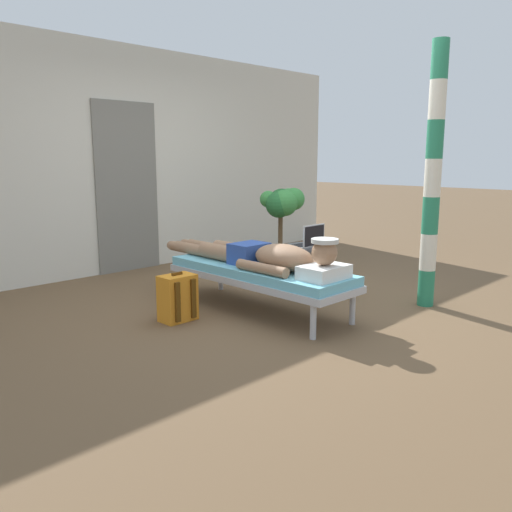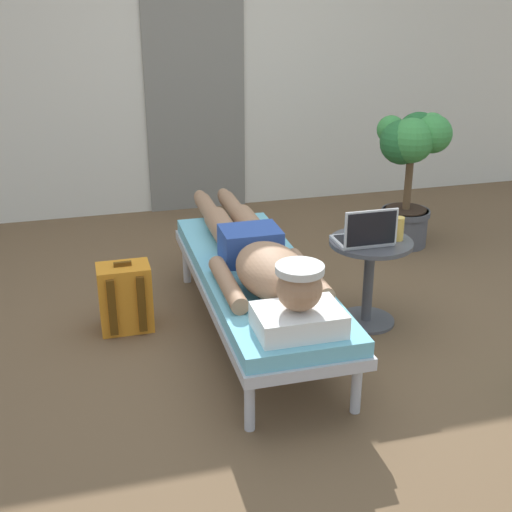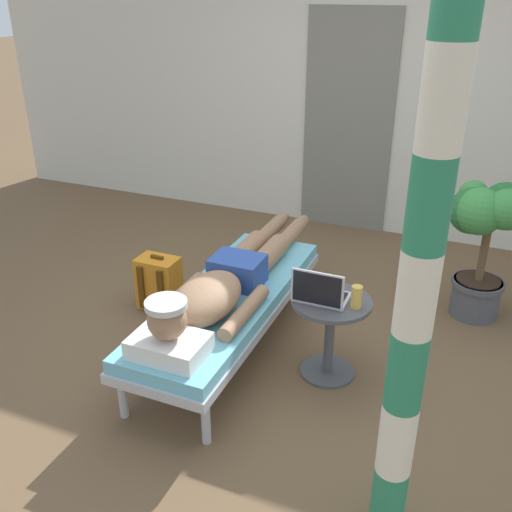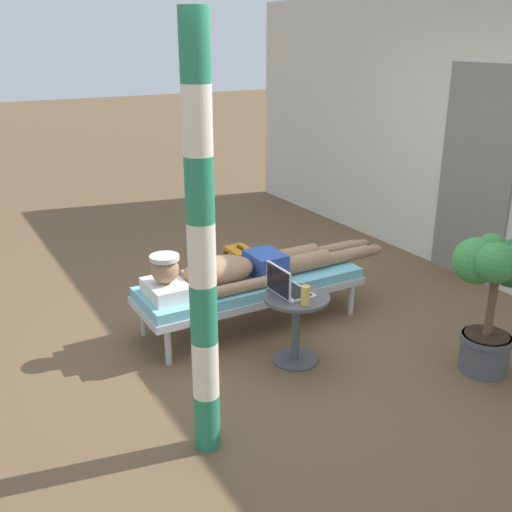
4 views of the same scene
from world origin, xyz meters
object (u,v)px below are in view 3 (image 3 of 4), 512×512
(laptop, at_px, (320,293))
(drink_glass, at_px, (356,297))
(person_reclining, at_px, (224,283))
(potted_plant, at_px, (487,227))
(lounge_chair, at_px, (229,303))
(backpack, at_px, (159,283))
(side_table, at_px, (330,324))
(porch_post, at_px, (417,293))

(laptop, xyz_separation_m, drink_glass, (0.21, 0.02, 0.01))
(person_reclining, height_order, potted_plant, potted_plant)
(potted_plant, bearing_deg, lounge_chair, -143.93)
(laptop, distance_m, backpack, 1.43)
(person_reclining, relative_size, side_table, 4.15)
(drink_glass, bearing_deg, laptop, -173.90)
(person_reclining, distance_m, laptop, 0.62)
(lounge_chair, relative_size, person_reclining, 0.87)
(person_reclining, xyz_separation_m, backpack, (-0.71, 0.35, -0.32))
(backpack, relative_size, potted_plant, 0.42)
(lounge_chair, distance_m, backpack, 0.78)
(potted_plant, distance_m, porch_post, 2.12)
(laptop, relative_size, drink_glass, 2.27)
(lounge_chair, bearing_deg, drink_glass, -2.47)
(side_table, distance_m, backpack, 1.43)
(drink_glass, bearing_deg, porch_post, -66.66)
(drink_glass, xyz_separation_m, porch_post, (0.41, -0.96, 0.61))
(side_table, bearing_deg, person_reclining, -175.23)
(person_reclining, bearing_deg, drink_glass, 1.92)
(person_reclining, height_order, laptop, laptop)
(lounge_chair, xyz_separation_m, side_table, (0.68, -0.01, 0.01))
(person_reclining, bearing_deg, porch_post, -36.79)
(lounge_chair, bearing_deg, person_reclining, -90.00)
(side_table, relative_size, drink_glass, 3.83)
(side_table, height_order, laptop, laptop)
(backpack, bearing_deg, potted_plant, 19.63)
(lounge_chair, distance_m, potted_plant, 1.84)
(lounge_chair, bearing_deg, laptop, -5.38)
(lounge_chair, xyz_separation_m, drink_glass, (0.83, -0.04, 0.25))
(lounge_chair, distance_m, drink_glass, 0.86)
(side_table, xyz_separation_m, laptop, (-0.06, -0.05, 0.23))
(lounge_chair, xyz_separation_m, person_reclining, (0.00, -0.06, 0.17))
(porch_post, bearing_deg, backpack, 146.79)
(laptop, distance_m, porch_post, 1.28)
(potted_plant, relative_size, porch_post, 0.42)
(side_table, bearing_deg, backpack, 168.03)
(laptop, height_order, porch_post, porch_post)
(person_reclining, xyz_separation_m, porch_post, (1.24, -0.93, 0.68))
(side_table, relative_size, porch_post, 0.22)
(lounge_chair, xyz_separation_m, laptop, (0.62, -0.06, 0.24))
(potted_plant, bearing_deg, side_table, -126.12)
(lounge_chair, xyz_separation_m, potted_plant, (1.46, 1.06, 0.36))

